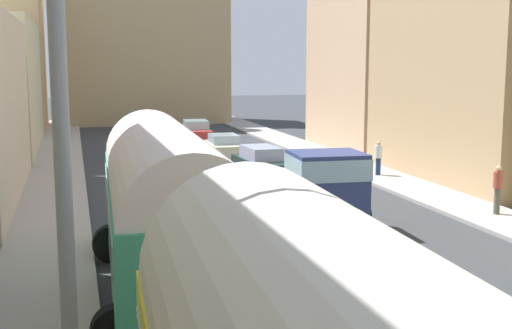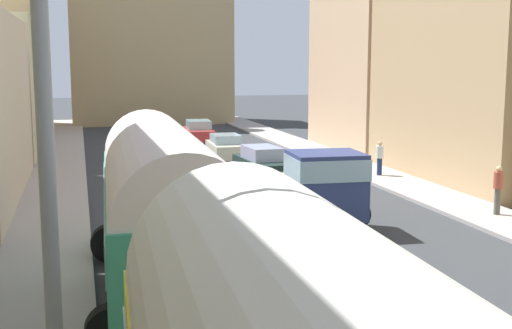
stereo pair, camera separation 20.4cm
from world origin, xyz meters
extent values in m
plane|color=#35373B|center=(0.00, 27.00, 0.00)|extent=(154.00, 154.00, 0.00)
cube|color=#B4A89F|center=(-7.25, 27.00, 0.07)|extent=(2.50, 70.00, 0.14)
cube|color=#9E9895|center=(7.25, 27.00, 0.07)|extent=(2.50, 70.00, 0.14)
cube|color=tan|center=(-10.57, 54.71, 5.91)|extent=(4.13, 9.79, 11.82)
cube|color=tan|center=(11.36, 25.78, 5.66)|extent=(5.71, 11.54, 11.32)
cube|color=tan|center=(11.15, 36.63, 6.38)|extent=(5.29, 9.36, 12.76)
cube|color=tan|center=(0.00, 59.14, 6.20)|extent=(13.59, 6.78, 12.40)
cube|color=tan|center=(-4.76, 57.45, 9.67)|extent=(2.56, 2.56, 19.35)
cube|color=tan|center=(4.76, 57.45, 9.67)|extent=(2.56, 2.56, 19.35)
cube|color=#348F74|center=(-4.49, 13.84, 1.63)|extent=(2.80, 9.94, 2.25)
cylinder|color=silver|center=(-4.49, 13.84, 2.75)|extent=(2.74, 9.74, 2.40)
cube|color=#99B7C6|center=(-4.49, 13.84, 2.12)|extent=(2.82, 9.15, 0.72)
cylinder|color=black|center=(-5.55, 16.94, 0.50)|extent=(1.00, 0.35, 1.00)
cylinder|color=black|center=(-3.22, 16.86, 0.50)|extent=(1.00, 0.35, 1.00)
cylinder|color=black|center=(-3.44, 10.75, 0.50)|extent=(1.00, 0.35, 1.00)
cube|color=navy|center=(1.20, 18.51, 1.49)|extent=(2.30, 2.08, 2.08)
cube|color=#99B7C6|center=(1.20, 18.51, 2.07)|extent=(2.34, 2.16, 0.67)
cube|color=#4C4D35|center=(1.38, 21.85, 0.73)|extent=(2.44, 4.83, 0.55)
ellipsoid|color=beige|center=(1.81, 22.32, 1.22)|extent=(0.70, 0.88, 0.44)
ellipsoid|color=beige|center=(1.16, 20.25, 1.28)|extent=(1.00, 0.86, 0.56)
ellipsoid|color=beige|center=(0.90, 21.43, 1.24)|extent=(0.86, 0.98, 0.48)
ellipsoid|color=beige|center=(1.91, 22.20, 1.54)|extent=(1.03, 0.97, 0.45)
ellipsoid|color=silver|center=(1.28, 20.32, 1.64)|extent=(0.93, 0.85, 0.53)
cylinder|color=black|center=(2.30, 18.64, 0.45)|extent=(0.90, 0.31, 0.90)
cylinder|color=black|center=(0.11, 18.76, 0.45)|extent=(0.90, 0.31, 0.90)
cylinder|color=black|center=(2.52, 22.64, 0.45)|extent=(0.90, 0.31, 0.90)
cylinder|color=black|center=(0.33, 22.76, 0.45)|extent=(0.90, 0.31, 0.90)
cube|color=#1B2D2A|center=(1.54, 27.41, 0.67)|extent=(1.80, 4.21, 0.79)
cube|color=#A2ABCF|center=(1.54, 27.41, 1.34)|extent=(1.48, 2.23, 0.56)
cylinder|color=black|center=(2.38, 26.19, 0.30)|extent=(0.60, 0.21, 0.60)
cylinder|color=black|center=(0.88, 26.08, 0.30)|extent=(0.60, 0.21, 0.60)
cylinder|color=black|center=(2.21, 28.73, 0.30)|extent=(0.60, 0.21, 0.60)
cylinder|color=black|center=(0.70, 28.63, 0.30)|extent=(0.60, 0.21, 0.60)
cube|color=beige|center=(1.36, 34.24, 0.63)|extent=(1.70, 3.65, 0.72)
cube|color=#98B2C3|center=(1.36, 34.24, 1.22)|extent=(1.46, 1.91, 0.47)
cylinder|color=black|center=(2.14, 33.10, 0.30)|extent=(0.60, 0.21, 0.60)
cylinder|color=black|center=(0.53, 33.14, 0.30)|extent=(0.60, 0.21, 0.60)
cylinder|color=black|center=(2.19, 35.35, 0.30)|extent=(0.60, 0.21, 0.60)
cylinder|color=black|center=(0.58, 35.38, 0.30)|extent=(0.60, 0.21, 0.60)
cube|color=#BC3532|center=(1.36, 42.70, 0.62)|extent=(1.92, 4.36, 0.70)
cube|color=#8DBCC5|center=(1.36, 42.70, 1.24)|extent=(1.60, 2.30, 0.55)
cylinder|color=black|center=(2.12, 41.33, 0.30)|extent=(0.60, 0.21, 0.60)
cylinder|color=black|center=(0.44, 41.43, 0.30)|extent=(0.60, 0.21, 0.60)
cylinder|color=black|center=(2.27, 43.98, 0.30)|extent=(0.60, 0.21, 0.60)
cylinder|color=black|center=(0.59, 44.07, 0.30)|extent=(0.60, 0.21, 0.60)
cube|color=#242126|center=(-2.03, 10.24, 0.67)|extent=(1.78, 4.09, 0.80)
cube|color=#95BDBD|center=(-2.03, 10.24, 1.34)|extent=(1.50, 2.15, 0.53)
cylinder|color=black|center=(-2.77, 11.52, 0.30)|extent=(0.60, 0.21, 0.60)
cylinder|color=black|center=(-1.18, 11.44, 0.30)|extent=(0.60, 0.21, 0.60)
cube|color=gray|center=(-1.68, 17.70, 0.63)|extent=(1.74, 3.91, 0.72)
cube|color=#A2AFBC|center=(-1.68, 17.70, 1.23)|extent=(1.48, 2.06, 0.47)
cylinder|color=black|center=(-2.43, 18.93, 0.30)|extent=(0.60, 0.21, 0.60)
cylinder|color=black|center=(-0.84, 18.86, 0.30)|extent=(0.60, 0.21, 0.60)
cylinder|color=black|center=(-2.53, 16.54, 0.30)|extent=(0.60, 0.21, 0.60)
cylinder|color=black|center=(-0.94, 16.48, 0.30)|extent=(0.60, 0.21, 0.60)
cube|color=#AE3123|center=(-2.02, 36.21, 0.64)|extent=(1.66, 4.37, 0.73)
cube|color=#A0C0C9|center=(-2.02, 36.21, 1.26)|extent=(1.45, 2.28, 0.51)
cylinder|color=black|center=(-2.83, 37.57, 0.30)|extent=(0.60, 0.21, 0.60)
cylinder|color=black|center=(-1.20, 37.56, 0.30)|extent=(0.60, 0.21, 0.60)
cylinder|color=black|center=(-2.85, 34.87, 0.30)|extent=(0.60, 0.21, 0.60)
cylinder|color=black|center=(-1.22, 34.86, 0.30)|extent=(0.60, 0.21, 0.60)
cylinder|color=#1B2B4E|center=(7.10, 27.20, 0.07)|extent=(0.20, 0.20, 0.14)
cylinder|color=#1B2B4E|center=(7.10, 27.20, 0.54)|extent=(0.29, 0.29, 0.80)
cylinder|color=silver|center=(7.10, 27.20, 1.22)|extent=(0.44, 0.44, 0.57)
sphere|color=tan|center=(7.10, 27.20, 1.61)|extent=(0.21, 0.21, 0.21)
cylinder|color=#4E4C42|center=(7.51, 18.70, 0.07)|extent=(0.18, 0.18, 0.14)
cylinder|color=#4E4C42|center=(7.51, 18.70, 0.59)|extent=(0.27, 0.27, 0.91)
cylinder|color=#9C4230|center=(7.51, 18.70, 1.33)|extent=(0.42, 0.42, 0.57)
sphere|color=tan|center=(7.51, 18.70, 1.72)|extent=(0.20, 0.20, 0.20)
cylinder|color=gray|center=(-6.50, 5.50, 3.23)|extent=(0.16, 0.16, 6.45)
camera|label=1|loc=(-6.38, -0.94, 5.31)|focal=47.23mm
camera|label=2|loc=(-6.18, -0.99, 5.31)|focal=47.23mm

